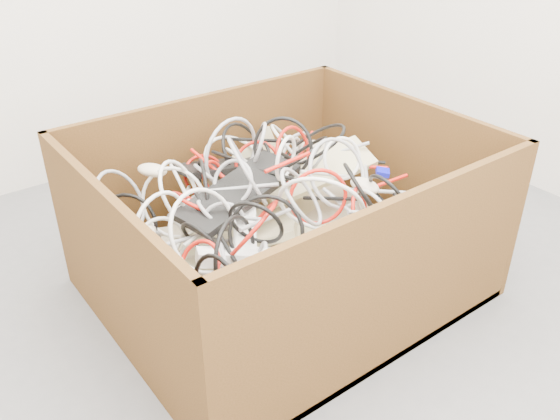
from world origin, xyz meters
TOP-DOWN VIEW (x-y plane):
  - ground at (0.00, 0.00)m, footprint 3.00×3.00m
  - cardboard_box at (0.11, 0.21)m, footprint 1.17×0.97m
  - keyboard_pile at (0.14, 0.25)m, footprint 0.93×0.88m
  - mice_scatter at (0.05, 0.26)m, footprint 0.95×0.70m
  - power_strip_left at (-0.09, 0.12)m, footprint 0.23×0.31m
  - power_strip_right at (-0.14, 0.04)m, footprint 0.28×0.16m
  - vga_plug at (0.51, 0.15)m, footprint 0.06×0.06m
  - cable_tangle at (0.02, 0.23)m, footprint 1.06×0.84m

SIDE VIEW (x-z plane):
  - ground at x=0.00m, z-range 0.00..0.00m
  - cardboard_box at x=0.11m, z-range -0.14..0.43m
  - keyboard_pile at x=0.14m, z-range 0.10..0.46m
  - power_strip_right at x=-0.14m, z-range 0.28..0.38m
  - power_strip_left at x=-0.09m, z-range 0.28..0.41m
  - vga_plug at x=0.51m, z-range 0.34..0.37m
  - mice_scatter at x=0.05m, z-range 0.27..0.45m
  - cable_tangle at x=0.02m, z-range 0.17..0.62m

